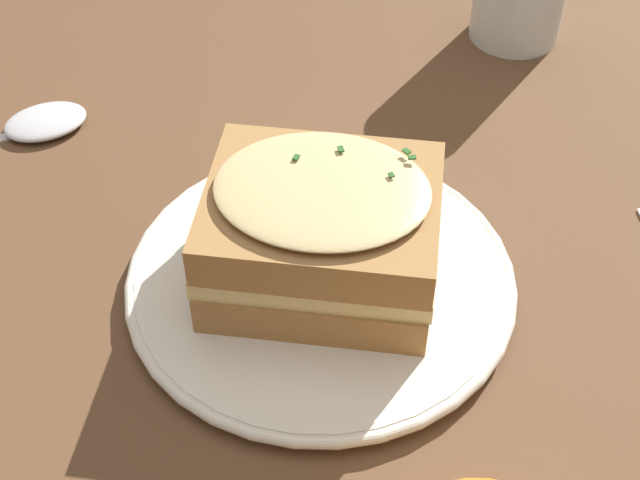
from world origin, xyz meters
TOP-DOWN VIEW (x-y plane):
  - ground_plane at (0.00, 0.00)m, footprint 2.40×2.40m
  - dinner_plate at (-0.00, -0.03)m, footprint 0.23×0.23m
  - sandwich at (-0.00, -0.03)m, footprint 0.13×0.15m
  - spoon at (0.08, 0.21)m, footprint 0.13×0.14m

SIDE VIEW (x-z plane):
  - ground_plane at x=0.00m, z-range 0.00..0.00m
  - spoon at x=0.08m, z-range 0.00..0.01m
  - dinner_plate at x=0.00m, z-range 0.00..0.01m
  - sandwich at x=0.00m, z-range 0.01..0.08m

